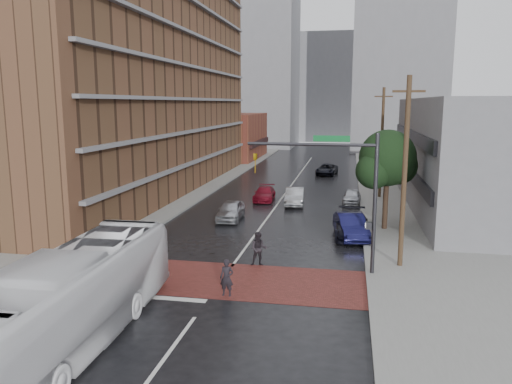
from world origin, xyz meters
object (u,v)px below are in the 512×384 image
at_px(car_travel_a, 231,210).
at_px(car_travel_b, 295,197).
at_px(car_parked_far, 352,196).
at_px(car_travel_c, 264,194).
at_px(suv_travel, 327,169).
at_px(pedestrian_b, 259,249).
at_px(car_parked_mid, 352,225).
at_px(transit_bus, 72,299).
at_px(car_parked_near, 351,226).
at_px(pedestrian_a, 227,278).

distance_m(car_travel_a, car_travel_b, 7.64).
bearing_deg(car_parked_far, car_travel_c, -176.76).
xyz_separation_m(car_travel_b, suv_travel, (1.84, 19.03, -0.08)).
relative_size(pedestrian_b, car_parked_mid, 0.35).
distance_m(car_travel_a, car_parked_mid, 9.41).
distance_m(pedestrian_b, suv_travel, 35.64).
relative_size(pedestrian_b, suv_travel, 0.39).
height_order(transit_bus, car_parked_mid, transit_bus).
bearing_deg(car_travel_b, car_parked_mid, -67.36).
xyz_separation_m(car_travel_b, car_parked_near, (4.75, -9.94, 0.05)).
bearing_deg(transit_bus, car_travel_c, 84.06).
xyz_separation_m(pedestrian_a, car_parked_mid, (5.57, 11.55, -0.09)).
xyz_separation_m(car_parked_mid, car_parked_far, (0.00, 11.02, -0.14)).
xyz_separation_m(pedestrian_b, car_travel_b, (0.09, 16.56, -0.20)).
bearing_deg(suv_travel, car_parked_mid, -76.37).
bearing_deg(car_parked_near, car_parked_far, 78.79).
relative_size(car_travel_a, car_parked_near, 0.90).
distance_m(transit_bus, pedestrian_b, 11.14).
distance_m(pedestrian_a, car_parked_mid, 12.82).
bearing_deg(suv_travel, car_parked_far, -72.66).
distance_m(pedestrian_b, car_parked_near, 8.20).
relative_size(pedestrian_a, car_travel_a, 0.40).
bearing_deg(car_travel_c, car_travel_b, -29.61).
xyz_separation_m(pedestrian_a, car_parked_near, (5.49, 11.12, -0.08)).
distance_m(car_travel_c, car_parked_mid, 13.41).
relative_size(pedestrian_a, car_parked_far, 0.46).
xyz_separation_m(car_travel_c, suv_travel, (4.71, 17.57, 0.04)).
height_order(suv_travel, car_parked_mid, car_parked_mid).
bearing_deg(car_parked_far, car_travel_b, -159.73).
bearing_deg(car_travel_a, pedestrian_b, -70.31).
relative_size(transit_bus, car_travel_c, 2.94).
bearing_deg(car_parked_mid, car_parked_near, -101.27).
bearing_deg(car_travel_b, suv_travel, 80.19).
relative_size(car_travel_a, suv_travel, 0.91).
xyz_separation_m(transit_bus, car_travel_b, (5.06, 26.50, -1.00)).
distance_m(pedestrian_b, car_travel_c, 18.24).
distance_m(transit_bus, car_parked_near, 19.28).
xyz_separation_m(pedestrian_b, car_parked_far, (4.92, 18.07, -0.30)).
distance_m(car_parked_near, car_parked_far, 11.45).
xyz_separation_m(car_parked_near, car_parked_far, (0.08, 11.45, -0.15)).
xyz_separation_m(car_travel_a, suv_travel, (5.91, 25.50, -0.07)).
height_order(car_travel_c, car_parked_mid, car_parked_mid).
height_order(suv_travel, car_parked_near, car_parked_near).
bearing_deg(car_parked_far, car_parked_near, -87.49).
distance_m(car_travel_b, car_parked_far, 5.06).
distance_m(pedestrian_b, car_travel_b, 16.56).
bearing_deg(pedestrian_a, car_parked_mid, 67.20).
distance_m(pedestrian_a, suv_travel, 40.17).
distance_m(pedestrian_b, car_parked_far, 18.73).
bearing_deg(suv_travel, pedestrian_b, -85.47).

